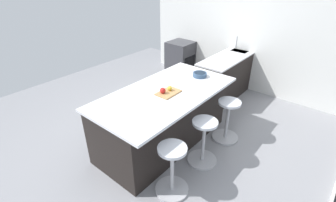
{
  "coord_description": "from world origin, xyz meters",
  "views": [
    {
      "loc": [
        2.4,
        2.17,
        2.6
      ],
      "look_at": [
        -0.08,
        0.11,
        0.79
      ],
      "focal_mm": 26.28,
      "sensor_mm": 36.0,
      "label": 1
    }
  ],
  "objects_px": {
    "cutting_board": "(168,93)",
    "apple_red": "(163,91)",
    "oven_range": "(180,58)",
    "stool_by_window": "(227,121)",
    "stool_middle": "(203,143)",
    "fruit_bowl": "(200,74)",
    "apple_yellow": "(170,88)",
    "kitchen_island": "(163,117)",
    "stool_near_camera": "(172,171)"
  },
  "relations": [
    {
      "from": "stool_near_camera",
      "to": "stool_middle",
      "type": "bearing_deg",
      "value": 180.0
    },
    {
      "from": "stool_by_window",
      "to": "apple_yellow",
      "type": "distance_m",
      "value": 1.16
    },
    {
      "from": "oven_range",
      "to": "stool_near_camera",
      "type": "bearing_deg",
      "value": 35.73
    },
    {
      "from": "stool_by_window",
      "to": "stool_middle",
      "type": "height_order",
      "value": "same"
    },
    {
      "from": "kitchen_island",
      "to": "stool_near_camera",
      "type": "distance_m",
      "value": 1.06
    },
    {
      "from": "stool_by_window",
      "to": "oven_range",
      "type": "bearing_deg",
      "value": -127.23
    },
    {
      "from": "oven_range",
      "to": "stool_middle",
      "type": "xyz_separation_m",
      "value": [
        2.46,
        2.29,
        -0.1
      ]
    },
    {
      "from": "kitchen_island",
      "to": "stool_near_camera",
      "type": "xyz_separation_m",
      "value": [
        0.72,
        0.76,
        -0.14
      ]
    },
    {
      "from": "cutting_board",
      "to": "apple_red",
      "type": "height_order",
      "value": "apple_red"
    },
    {
      "from": "oven_range",
      "to": "apple_red",
      "type": "relative_size",
      "value": 10.01
    },
    {
      "from": "apple_yellow",
      "to": "apple_red",
      "type": "xyz_separation_m",
      "value": [
        0.13,
        -0.02,
        0.01
      ]
    },
    {
      "from": "cutting_board",
      "to": "apple_yellow",
      "type": "xyz_separation_m",
      "value": [
        -0.05,
        -0.02,
        0.05
      ]
    },
    {
      "from": "fruit_bowl",
      "to": "kitchen_island",
      "type": "bearing_deg",
      "value": -8.88
    },
    {
      "from": "stool_by_window",
      "to": "cutting_board",
      "type": "xyz_separation_m",
      "value": [
        0.73,
        -0.65,
        0.61
      ]
    },
    {
      "from": "stool_near_camera",
      "to": "apple_yellow",
      "type": "height_order",
      "value": "apple_yellow"
    },
    {
      "from": "cutting_board",
      "to": "apple_yellow",
      "type": "distance_m",
      "value": 0.07
    },
    {
      "from": "stool_near_camera",
      "to": "cutting_board",
      "type": "height_order",
      "value": "cutting_board"
    },
    {
      "from": "apple_red",
      "to": "fruit_bowl",
      "type": "bearing_deg",
      "value": 176.49
    },
    {
      "from": "stool_middle",
      "to": "fruit_bowl",
      "type": "distance_m",
      "value": 1.21
    },
    {
      "from": "stool_by_window",
      "to": "cutting_board",
      "type": "relative_size",
      "value": 1.97
    },
    {
      "from": "stool_near_camera",
      "to": "apple_red",
      "type": "height_order",
      "value": "apple_red"
    },
    {
      "from": "kitchen_island",
      "to": "stool_by_window",
      "type": "height_order",
      "value": "kitchen_island"
    },
    {
      "from": "stool_by_window",
      "to": "stool_middle",
      "type": "bearing_deg",
      "value": 0.0
    },
    {
      "from": "stool_near_camera",
      "to": "fruit_bowl",
      "type": "distance_m",
      "value": 1.77
    },
    {
      "from": "oven_range",
      "to": "stool_middle",
      "type": "height_order",
      "value": "oven_range"
    },
    {
      "from": "oven_range",
      "to": "stool_near_camera",
      "type": "xyz_separation_m",
      "value": [
        3.19,
        2.29,
        -0.1
      ]
    },
    {
      "from": "stool_by_window",
      "to": "apple_yellow",
      "type": "relative_size",
      "value": 9.9
    },
    {
      "from": "stool_middle",
      "to": "apple_yellow",
      "type": "height_order",
      "value": "apple_yellow"
    },
    {
      "from": "stool_near_camera",
      "to": "apple_red",
      "type": "xyz_separation_m",
      "value": [
        -0.63,
        -0.69,
        0.66
      ]
    },
    {
      "from": "oven_range",
      "to": "stool_by_window",
      "type": "height_order",
      "value": "oven_range"
    },
    {
      "from": "stool_middle",
      "to": "oven_range",
      "type": "bearing_deg",
      "value": -137.07
    },
    {
      "from": "oven_range",
      "to": "stool_by_window",
      "type": "xyz_separation_m",
      "value": [
        1.74,
        2.29,
        -0.1
      ]
    },
    {
      "from": "kitchen_island",
      "to": "stool_near_camera",
      "type": "height_order",
      "value": "kitchen_island"
    },
    {
      "from": "fruit_bowl",
      "to": "stool_by_window",
      "type": "bearing_deg",
      "value": 82.57
    },
    {
      "from": "apple_red",
      "to": "kitchen_island",
      "type": "bearing_deg",
      "value": -141.35
    },
    {
      "from": "apple_red",
      "to": "apple_yellow",
      "type": "bearing_deg",
      "value": 171.59
    },
    {
      "from": "kitchen_island",
      "to": "cutting_board",
      "type": "relative_size",
      "value": 6.34
    },
    {
      "from": "oven_range",
      "to": "apple_red",
      "type": "xyz_separation_m",
      "value": [
        2.55,
        1.6,
        0.56
      ]
    },
    {
      "from": "stool_by_window",
      "to": "stool_middle",
      "type": "relative_size",
      "value": 1.0
    },
    {
      "from": "cutting_board",
      "to": "apple_yellow",
      "type": "height_order",
      "value": "apple_yellow"
    },
    {
      "from": "apple_red",
      "to": "fruit_bowl",
      "type": "distance_m",
      "value": 0.9
    },
    {
      "from": "fruit_bowl",
      "to": "stool_middle",
      "type": "bearing_deg",
      "value": 38.37
    },
    {
      "from": "cutting_board",
      "to": "apple_red",
      "type": "xyz_separation_m",
      "value": [
        0.08,
        -0.04,
        0.05
      ]
    },
    {
      "from": "apple_yellow",
      "to": "oven_range",
      "type": "bearing_deg",
      "value": -146.19
    },
    {
      "from": "stool_by_window",
      "to": "apple_red",
      "type": "relative_size",
      "value": 8.19
    },
    {
      "from": "stool_middle",
      "to": "apple_red",
      "type": "bearing_deg",
      "value": -82.7
    },
    {
      "from": "oven_range",
      "to": "apple_red",
      "type": "bearing_deg",
      "value": 32.07
    },
    {
      "from": "fruit_bowl",
      "to": "stool_near_camera",
      "type": "bearing_deg",
      "value": 22.65
    },
    {
      "from": "stool_by_window",
      "to": "stool_near_camera",
      "type": "xyz_separation_m",
      "value": [
        1.44,
        0.0,
        0.0
      ]
    },
    {
      "from": "cutting_board",
      "to": "oven_range",
      "type": "bearing_deg",
      "value": -146.43
    }
  ]
}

